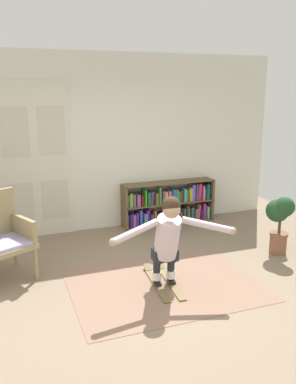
{
  "coord_description": "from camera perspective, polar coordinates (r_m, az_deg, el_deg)",
  "views": [
    {
      "loc": [
        -1.71,
        -3.91,
        2.33
      ],
      "look_at": [
        0.02,
        0.76,
        1.05
      ],
      "focal_mm": 37.79,
      "sensor_mm": 36.0,
      "label": 1
    }
  ],
  "objects": [
    {
      "name": "skis_pair",
      "position": [
        5.1,
        2.12,
        -12.48
      ],
      "size": [
        0.36,
        0.97,
        0.07
      ],
      "color": "brown",
      "rests_on": "rug"
    },
    {
      "name": "wicker_chair",
      "position": [
        5.32,
        -20.06,
        -5.66
      ],
      "size": [
        0.8,
        0.8,
        1.1
      ],
      "color": "#907E56",
      "rests_on": "ground"
    },
    {
      "name": "person_skier",
      "position": [
        4.68,
        2.82,
        -6.19
      ],
      "size": [
        1.46,
        0.62,
        1.1
      ],
      "color": "white",
      "rests_on": "skis_pair"
    },
    {
      "name": "potted_plant",
      "position": [
        6.04,
        17.99,
        -3.33
      ],
      "size": [
        0.36,
        0.42,
        0.87
      ],
      "color": "brown",
      "rests_on": "ground"
    },
    {
      "name": "double_door",
      "position": [
        6.56,
        -15.6,
        4.24
      ],
      "size": [
        1.22,
        0.05,
        2.45
      ],
      "color": "beige",
      "rests_on": "ground"
    },
    {
      "name": "ground_plane",
      "position": [
        4.86,
        2.98,
        -14.26
      ],
      "size": [
        7.2,
        7.2,
        0.0
      ],
      "primitive_type": "plane",
      "color": "#7C6955"
    },
    {
      "name": "rug",
      "position": [
        5.08,
        2.23,
        -12.83
      ],
      "size": [
        2.26,
        1.73,
        0.01
      ],
      "primitive_type": "cube",
      "color": "#836452",
      "rests_on": "ground"
    },
    {
      "name": "back_wall",
      "position": [
        6.78,
        -5.6,
        6.9
      ],
      "size": [
        6.0,
        0.1,
        2.9
      ],
      "primitive_type": "cube",
      "color": "silver",
      "rests_on": "ground"
    },
    {
      "name": "bookshelf",
      "position": [
        7.14,
        2.91,
        -1.78
      ],
      "size": [
        1.67,
        0.3,
        0.75
      ],
      "color": "brown",
      "rests_on": "ground"
    }
  ]
}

